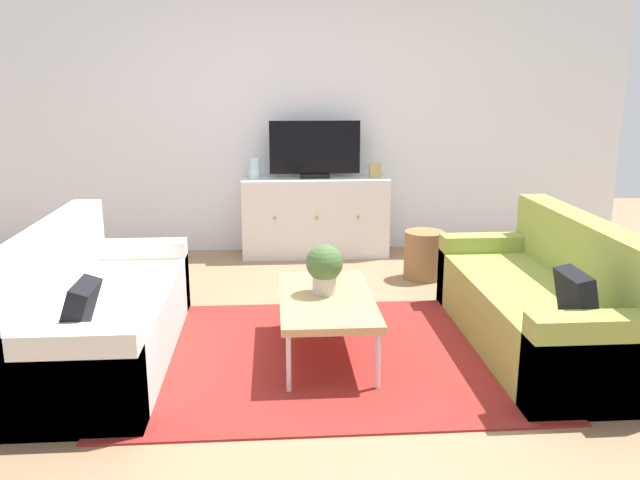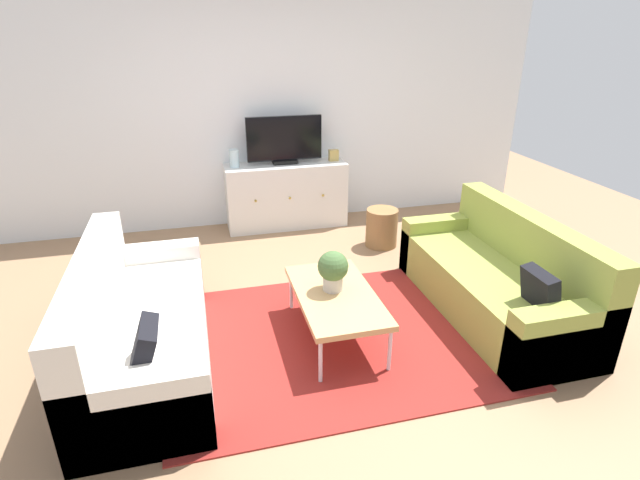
% 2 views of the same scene
% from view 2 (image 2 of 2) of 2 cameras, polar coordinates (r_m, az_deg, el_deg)
% --- Properties ---
extents(ground_plane, '(10.00, 10.00, 0.00)m').
position_cam_2_polar(ground_plane, '(4.01, 1.13, -10.05)').
color(ground_plane, '#997251').
extents(wall_back, '(6.40, 0.12, 2.70)m').
position_cam_2_polar(wall_back, '(5.90, -5.65, 14.96)').
color(wall_back, white).
rests_on(wall_back, ground_plane).
extents(area_rug, '(2.50, 1.90, 0.01)m').
position_cam_2_polar(area_rug, '(3.89, 1.74, -11.15)').
color(area_rug, maroon).
rests_on(area_rug, ground_plane).
extents(couch_left_side, '(0.80, 1.89, 0.83)m').
position_cam_2_polar(couch_left_side, '(3.70, -20.63, -9.78)').
color(couch_left_side, silver).
rests_on(couch_left_side, ground_plane).
extents(couch_right_side, '(0.80, 1.89, 0.83)m').
position_cam_2_polar(couch_right_side, '(4.35, 20.14, -4.50)').
color(couch_right_side, olive).
rests_on(couch_right_side, ground_plane).
extents(coffee_table, '(0.57, 1.06, 0.39)m').
position_cam_2_polar(coffee_table, '(3.71, 1.83, -6.54)').
color(coffee_table, tan).
rests_on(coffee_table, ground_plane).
extents(potted_plant, '(0.23, 0.23, 0.31)m').
position_cam_2_polar(potted_plant, '(3.67, 1.51, -3.37)').
color(potted_plant, '#B7B2A8').
rests_on(potted_plant, coffee_table).
extents(tv_console, '(1.40, 0.47, 0.76)m').
position_cam_2_polar(tv_console, '(5.87, -3.93, 5.20)').
color(tv_console, silver).
rests_on(tv_console, ground_plane).
extents(flat_screen_tv, '(0.86, 0.16, 0.54)m').
position_cam_2_polar(flat_screen_tv, '(5.72, -4.14, 11.39)').
color(flat_screen_tv, black).
rests_on(flat_screen_tv, tv_console).
extents(glass_vase, '(0.11, 0.11, 0.20)m').
position_cam_2_polar(glass_vase, '(5.67, -9.88, 9.26)').
color(glass_vase, silver).
rests_on(glass_vase, tv_console).
extents(mantel_clock, '(0.11, 0.07, 0.13)m').
position_cam_2_polar(mantel_clock, '(5.88, 1.57, 9.76)').
color(mantel_clock, tan).
rests_on(mantel_clock, tv_console).
extents(wicker_basket, '(0.34, 0.34, 0.41)m').
position_cam_2_polar(wicker_basket, '(5.39, 7.12, 1.42)').
color(wicker_basket, olive).
rests_on(wicker_basket, ground_plane).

